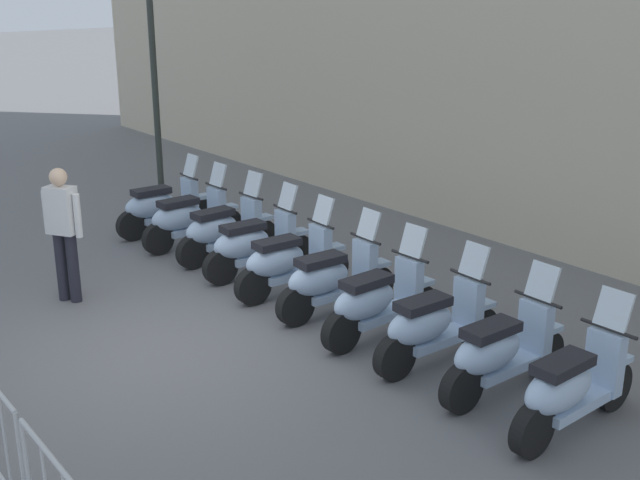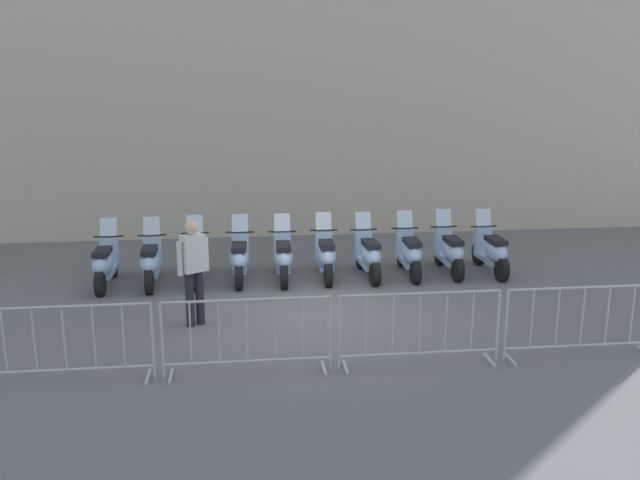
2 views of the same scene
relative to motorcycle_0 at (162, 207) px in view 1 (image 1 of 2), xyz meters
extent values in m
plane|color=slate|center=(3.37, -2.64, -0.45)|extent=(120.00, 120.00, 0.00)
cylinder|color=black|center=(0.14, 0.69, -0.21)|extent=(0.24, 0.50, 0.48)
cylinder|color=black|center=(-0.11, -0.53, -0.21)|extent=(0.24, 0.50, 0.48)
cube|color=#A8C1E0|center=(0.02, 0.08, -0.17)|extent=(0.45, 0.91, 0.10)
ellipsoid|color=#A8C1E0|center=(-0.04, -0.19, 0.07)|extent=(0.52, 0.90, 0.40)
cube|color=black|center=(-0.03, -0.16, 0.29)|extent=(0.40, 0.64, 0.10)
cube|color=#A8C1E0|center=(0.11, 0.50, 0.10)|extent=(0.36, 0.21, 0.60)
cylinder|color=black|center=(0.11, 0.50, 0.43)|extent=(0.56, 0.15, 0.04)
cube|color=silver|center=(0.12, 0.55, 0.61)|extent=(0.34, 0.20, 0.35)
cube|color=#A8C1E0|center=(0.14, 0.69, 0.06)|extent=(0.26, 0.35, 0.06)
cylinder|color=black|center=(0.95, 0.53, -0.21)|extent=(0.22, 0.50, 0.48)
cylinder|color=black|center=(0.75, -0.69, -0.21)|extent=(0.22, 0.50, 0.48)
cube|color=#A8C1E0|center=(0.85, -0.08, -0.17)|extent=(0.42, 0.90, 0.10)
ellipsoid|color=#A8C1E0|center=(0.81, -0.36, 0.07)|extent=(0.49, 0.89, 0.40)
cube|color=black|center=(0.81, -0.33, 0.29)|extent=(0.37, 0.64, 0.10)
cube|color=#A8C1E0|center=(0.92, 0.35, 0.10)|extent=(0.36, 0.19, 0.60)
cylinder|color=black|center=(0.92, 0.35, 0.43)|extent=(0.56, 0.13, 0.04)
cube|color=silver|center=(0.93, 0.39, 0.61)|extent=(0.34, 0.19, 0.35)
cube|color=#A8C1E0|center=(0.95, 0.53, 0.06)|extent=(0.25, 0.35, 0.06)
cylinder|color=black|center=(1.79, 0.45, -0.21)|extent=(0.21, 0.49, 0.48)
cylinder|color=black|center=(1.62, -0.78, -0.21)|extent=(0.21, 0.49, 0.48)
cube|color=#A8C1E0|center=(1.70, -0.16, -0.17)|extent=(0.40, 0.90, 0.10)
ellipsoid|color=#A8C1E0|center=(1.67, -0.44, 0.07)|extent=(0.47, 0.88, 0.40)
cube|color=black|center=(1.67, -0.41, 0.29)|extent=(0.36, 0.63, 0.10)
cube|color=#A8C1E0|center=(1.76, 0.27, 0.10)|extent=(0.36, 0.19, 0.60)
cylinder|color=black|center=(1.76, 0.27, 0.43)|extent=(0.56, 0.11, 0.04)
cube|color=silver|center=(1.77, 0.32, 0.61)|extent=(0.34, 0.18, 0.35)
cube|color=#A8C1E0|center=(1.79, 0.45, 0.06)|extent=(0.24, 0.34, 0.06)
cylinder|color=black|center=(2.68, 0.25, -0.21)|extent=(0.25, 0.50, 0.48)
cylinder|color=black|center=(2.39, -0.96, -0.21)|extent=(0.25, 0.50, 0.48)
cube|color=#A8C1E0|center=(2.53, -0.36, -0.17)|extent=(0.48, 0.91, 0.10)
ellipsoid|color=#A8C1E0|center=(2.47, -0.63, 0.07)|extent=(0.55, 0.90, 0.40)
cube|color=black|center=(2.47, -0.60, 0.29)|extent=(0.41, 0.65, 0.10)
cube|color=#A8C1E0|center=(2.64, 0.07, 0.10)|extent=(0.36, 0.22, 0.60)
cylinder|color=black|center=(2.64, 0.07, 0.43)|extent=(0.55, 0.17, 0.04)
cube|color=silver|center=(2.65, 0.11, 0.61)|extent=(0.34, 0.21, 0.35)
cube|color=#A8C1E0|center=(2.68, 0.25, 0.06)|extent=(0.27, 0.36, 0.06)
cylinder|color=black|center=(3.50, 0.03, -0.21)|extent=(0.25, 0.50, 0.48)
cylinder|color=black|center=(3.21, -1.17, -0.21)|extent=(0.25, 0.50, 0.48)
cube|color=#A8C1E0|center=(3.36, -0.57, -0.17)|extent=(0.48, 0.91, 0.10)
ellipsoid|color=#A8C1E0|center=(3.29, -0.84, 0.07)|extent=(0.55, 0.90, 0.40)
cube|color=black|center=(3.30, -0.81, 0.29)|extent=(0.41, 0.65, 0.10)
cube|color=#A8C1E0|center=(3.46, -0.15, 0.10)|extent=(0.36, 0.22, 0.60)
cylinder|color=black|center=(3.46, -0.15, 0.43)|extent=(0.55, 0.17, 0.04)
cube|color=silver|center=(3.47, -0.10, 0.61)|extent=(0.34, 0.21, 0.35)
cube|color=#A8C1E0|center=(3.50, 0.03, 0.06)|extent=(0.27, 0.36, 0.06)
cylinder|color=black|center=(4.34, -0.10, -0.21)|extent=(0.25, 0.50, 0.48)
cylinder|color=black|center=(4.05, -1.31, -0.21)|extent=(0.25, 0.50, 0.48)
cube|color=#A8C1E0|center=(4.20, -0.71, -0.17)|extent=(0.48, 0.91, 0.10)
ellipsoid|color=#A8C1E0|center=(4.13, -0.98, 0.07)|extent=(0.55, 0.90, 0.40)
cube|color=black|center=(4.14, -0.95, 0.29)|extent=(0.41, 0.65, 0.10)
cube|color=#A8C1E0|center=(4.30, -0.28, 0.10)|extent=(0.36, 0.22, 0.60)
cylinder|color=black|center=(4.30, -0.28, 0.43)|extent=(0.55, 0.17, 0.04)
cube|color=silver|center=(4.31, -0.24, 0.61)|extent=(0.34, 0.21, 0.35)
cube|color=#A8C1E0|center=(4.34, -0.10, 0.06)|extent=(0.27, 0.36, 0.06)
cylinder|color=black|center=(5.12, -0.30, -0.21)|extent=(0.22, 0.50, 0.48)
cylinder|color=black|center=(4.92, -1.53, -0.21)|extent=(0.22, 0.50, 0.48)
cube|color=#A8C1E0|center=(5.02, -0.92, -0.17)|extent=(0.42, 0.90, 0.10)
ellipsoid|color=#A8C1E0|center=(4.98, -1.19, 0.07)|extent=(0.49, 0.89, 0.40)
cube|color=black|center=(4.98, -1.16, 0.29)|extent=(0.37, 0.64, 0.10)
cube|color=#A8C1E0|center=(5.09, -0.49, 0.10)|extent=(0.36, 0.19, 0.60)
cylinder|color=black|center=(5.09, -0.49, 0.43)|extent=(0.56, 0.13, 0.04)
cube|color=silver|center=(5.10, -0.44, 0.61)|extent=(0.34, 0.19, 0.35)
cube|color=#A8C1E0|center=(5.12, -0.30, 0.06)|extent=(0.25, 0.35, 0.06)
cylinder|color=black|center=(6.00, -0.45, -0.21)|extent=(0.24, 0.50, 0.48)
cylinder|color=black|center=(5.73, -1.66, -0.21)|extent=(0.24, 0.50, 0.48)
cube|color=#A8C1E0|center=(5.86, -1.05, -0.17)|extent=(0.47, 0.91, 0.10)
ellipsoid|color=#A8C1E0|center=(5.80, -1.32, 0.07)|extent=(0.54, 0.90, 0.40)
cube|color=black|center=(5.81, -1.29, 0.29)|extent=(0.41, 0.65, 0.10)
cube|color=#A8C1E0|center=(5.96, -0.63, 0.10)|extent=(0.36, 0.21, 0.60)
cylinder|color=black|center=(5.96, -0.63, 0.43)|extent=(0.55, 0.16, 0.04)
cube|color=silver|center=(5.97, -0.58, 0.61)|extent=(0.34, 0.21, 0.35)
cube|color=#A8C1E0|center=(6.00, -0.45, 0.06)|extent=(0.27, 0.36, 0.06)
cylinder|color=black|center=(6.84, -0.57, -0.21)|extent=(0.24, 0.50, 0.48)
cylinder|color=black|center=(6.58, -1.79, -0.21)|extent=(0.24, 0.50, 0.48)
cube|color=#A8C1E0|center=(6.71, -1.18, -0.17)|extent=(0.46, 0.91, 0.10)
ellipsoid|color=#A8C1E0|center=(6.65, -1.45, 0.07)|extent=(0.53, 0.90, 0.40)
cube|color=black|center=(6.66, -1.42, 0.29)|extent=(0.40, 0.65, 0.10)
cube|color=#A8C1E0|center=(6.80, -0.75, 0.10)|extent=(0.36, 0.21, 0.60)
cylinder|color=black|center=(6.80, -0.75, 0.43)|extent=(0.56, 0.15, 0.04)
cube|color=silver|center=(6.81, -0.71, 0.61)|extent=(0.34, 0.20, 0.35)
cube|color=#A8C1E0|center=(6.84, -0.57, 0.06)|extent=(0.26, 0.35, 0.06)
cylinder|color=black|center=(7.64, -0.82, -0.21)|extent=(0.22, 0.50, 0.48)
cylinder|color=black|center=(7.41, -2.04, -0.21)|extent=(0.22, 0.50, 0.48)
cube|color=#A8C1E0|center=(7.52, -1.43, -0.17)|extent=(0.43, 0.90, 0.10)
ellipsoid|color=#A8C1E0|center=(7.48, -1.70, 0.07)|extent=(0.50, 0.89, 0.40)
cube|color=black|center=(7.48, -1.67, 0.29)|extent=(0.38, 0.64, 0.10)
cube|color=#A8C1E0|center=(7.60, -1.00, 0.10)|extent=(0.36, 0.20, 0.60)
cylinder|color=black|center=(7.60, -1.00, 0.43)|extent=(0.56, 0.14, 0.04)
cube|color=silver|center=(7.61, -0.95, 0.61)|extent=(0.34, 0.19, 0.35)
cube|color=#A8C1E0|center=(7.64, -0.82, 0.06)|extent=(0.25, 0.35, 0.06)
cylinder|color=#B2B5B7|center=(5.15, -5.39, 0.07)|extent=(0.04, 0.04, 1.05)
cylinder|color=#B2B5B7|center=(4.78, -5.32, 0.16)|extent=(0.02, 0.02, 0.87)
cylinder|color=#2D332D|center=(-2.13, 1.69, 2.10)|extent=(0.12, 0.12, 5.12)
cylinder|color=#23232D|center=(1.42, -2.56, 0.00)|extent=(0.14, 0.14, 0.90)
cylinder|color=#23232D|center=(1.25, -2.62, 0.00)|extent=(0.14, 0.14, 0.90)
cube|color=silver|center=(1.33, -2.59, 0.75)|extent=(0.41, 0.33, 0.60)
sphere|color=beige|center=(1.33, -2.59, 1.17)|extent=(0.22, 0.22, 0.22)
cylinder|color=silver|center=(1.55, -2.51, 0.70)|extent=(0.09, 0.09, 0.55)
cylinder|color=silver|center=(1.12, -2.67, 0.70)|extent=(0.09, 0.09, 0.55)
camera|label=1|loc=(9.84, -7.70, 3.39)|focal=44.39mm
camera|label=2|loc=(-0.01, -13.07, 3.44)|focal=37.98mm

